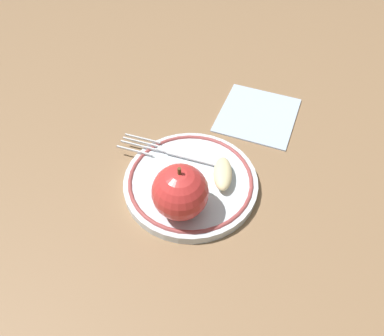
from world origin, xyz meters
name	(u,v)px	position (x,y,z in m)	size (l,w,h in m)	color
ground_plane	(200,190)	(0.00, 0.00, 0.00)	(2.00, 2.00, 0.00)	#886646
plate	(192,180)	(0.02, 0.00, 0.01)	(0.20, 0.20, 0.02)	silver
apple_red_whole	(182,193)	(0.00, 0.05, 0.05)	(0.07, 0.07, 0.08)	red
apple_slice_front	(223,174)	(-0.02, -0.03, 0.03)	(0.06, 0.03, 0.02)	beige
fork	(176,153)	(0.06, -0.03, 0.02)	(0.17, 0.06, 0.00)	silver
napkin_folded	(256,114)	(0.00, -0.20, 0.00)	(0.13, 0.14, 0.01)	#ADBDD4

